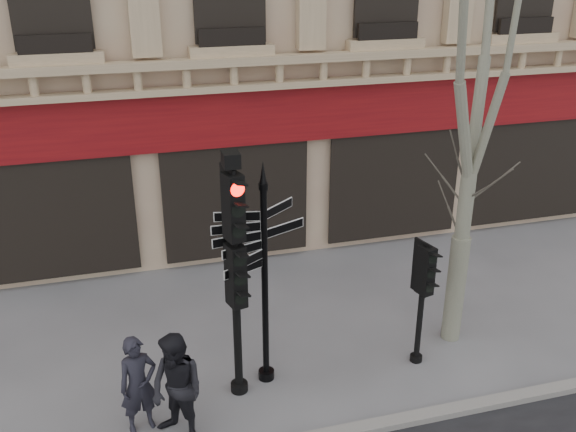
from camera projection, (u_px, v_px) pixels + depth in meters
name	position (u px, v px, depth m)	size (l,w,h in m)	color
ground	(294.00, 385.00, 11.27)	(80.00, 80.00, 0.00)	#59595E
fingerpost	(264.00, 240.00, 10.38)	(2.05, 2.05, 4.08)	black
traffic_signal_main	(234.00, 249.00, 10.06)	(0.55, 0.45, 4.34)	black
traffic_signal_secondary	(423.00, 283.00, 11.28)	(0.46, 0.38, 2.38)	black
plane_tree	(487.00, 28.00, 10.30)	(3.17, 3.17, 8.42)	gray
pedestrian_a	(138.00, 385.00, 9.98)	(0.61, 0.40, 1.68)	black
pedestrian_b	(177.00, 390.00, 9.72)	(0.91, 0.71, 1.87)	black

